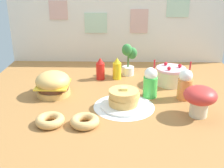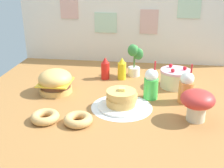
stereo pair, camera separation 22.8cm
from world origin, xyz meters
The scene contains 14 objects.
ground_plane centered at (0.00, 0.00, -0.01)m, with size 2.39×2.14×0.02m, color #9E6B38.
back_wall centered at (0.00, 1.06, 0.41)m, with size 2.39×0.04×0.81m.
doily_mat centered at (0.06, -0.10, 0.00)m, with size 0.47×0.47×0.00m, color white.
burger centered at (-0.53, 0.11, 0.10)m, with size 0.28×0.28×0.20m.
pancake_stack centered at (0.06, -0.10, 0.06)m, with size 0.36×0.36×0.16m.
layer_cake centered at (0.49, 0.37, 0.08)m, with size 0.27×0.27×0.19m.
ketchup_bottle centered at (-0.16, 0.49, 0.10)m, with size 0.08×0.08×0.21m.
mustard_bottle centered at (0.00, 0.50, 0.10)m, with size 0.08×0.08×0.21m.
cream_soda_cup centered at (0.28, 0.10, 0.13)m, with size 0.12×0.12×0.32m.
orange_float_cup centered at (0.55, 0.06, 0.13)m, with size 0.12×0.12×0.32m.
donut_pink_glaze centered at (-0.45, -0.38, 0.03)m, with size 0.20×0.20×0.06m.
donut_chocolate centered at (-0.21, -0.39, 0.03)m, with size 0.20×0.20×0.06m.
potted_plant centered at (0.11, 0.62, 0.17)m, with size 0.15×0.13×0.33m.
mushroom_stool centered at (0.59, -0.23, 0.14)m, with size 0.23×0.23×0.22m.
Camera 2 is at (0.25, -2.04, 0.98)m, focal length 45.40 mm.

